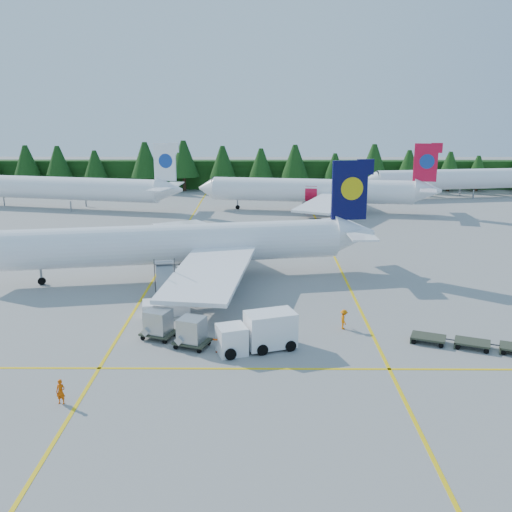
{
  "coord_description": "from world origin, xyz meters",
  "views": [
    {
      "loc": [
        -2.92,
        -41.89,
        17.57
      ],
      "look_at": [
        -3.29,
        11.12,
        3.5
      ],
      "focal_mm": 40.0,
      "sensor_mm": 36.0,
      "label": 1
    }
  ],
  "objects_px": {
    "airstairs": "(166,303)",
    "service_truck": "(257,332)",
    "airliner_red": "(308,191)",
    "airliner_navy": "(166,245)"
  },
  "relations": [
    {
      "from": "airstairs",
      "to": "service_truck",
      "type": "xyz_separation_m",
      "value": [
        8.0,
        -7.98,
        0.59
      ]
    },
    {
      "from": "airstairs",
      "to": "service_truck",
      "type": "distance_m",
      "value": 11.31
    },
    {
      "from": "airliner_red",
      "to": "service_truck",
      "type": "xyz_separation_m",
      "value": [
        -8.34,
        -57.13,
        -2.1
      ]
    },
    {
      "from": "airliner_navy",
      "to": "airliner_red",
      "type": "distance_m",
      "value": 43.1
    },
    {
      "from": "airliner_red",
      "to": "service_truck",
      "type": "distance_m",
      "value": 57.77
    },
    {
      "from": "airstairs",
      "to": "service_truck",
      "type": "relative_size",
      "value": 0.96
    },
    {
      "from": "airliner_red",
      "to": "airstairs",
      "type": "height_order",
      "value": "airliner_red"
    },
    {
      "from": "airliner_navy",
      "to": "airliner_red",
      "type": "xyz_separation_m",
      "value": [
        17.84,
        39.24,
        -0.11
      ]
    },
    {
      "from": "service_truck",
      "to": "airstairs",
      "type": "bearing_deg",
      "value": 116.14
    },
    {
      "from": "airliner_red",
      "to": "service_truck",
      "type": "height_order",
      "value": "airliner_red"
    }
  ]
}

